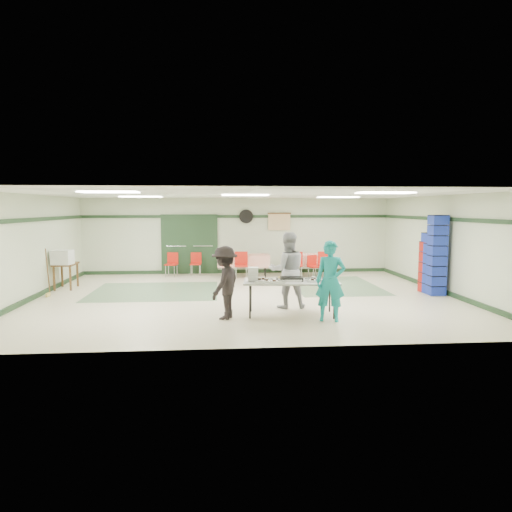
{
  "coord_description": "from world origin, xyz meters",
  "views": [
    {
      "loc": [
        -0.71,
        -11.94,
        2.34
      ],
      "look_at": [
        0.26,
        -0.3,
        1.12
      ],
      "focal_mm": 32.0,
      "sensor_mm": 36.0,
      "label": 1
    }
  ],
  "objects": [
    {
      "name": "baseboard_back",
      "position": [
        0.0,
        4.47,
        0.06
      ],
      "size": [
        11.0,
        0.06,
        0.12
      ],
      "primitive_type": "cube",
      "color": "#1C341D",
      "rests_on": "floor"
    },
    {
      "name": "green_patch_a",
      "position": [
        -2.5,
        1.0,
        0.0
      ],
      "size": [
        3.5,
        3.0,
        0.01
      ],
      "primitive_type": "cube",
      "color": "#61815E",
      "rests_on": "floor"
    },
    {
      "name": "sheet_tray_mid",
      "position": [
        0.83,
        -2.11,
        0.77
      ],
      "size": [
        0.57,
        0.45,
        0.02
      ],
      "primitive_type": "cube",
      "rotation": [
        0.0,
        0.0,
        -0.1
      ],
      "color": "silver",
      "rests_on": "serving_table"
    },
    {
      "name": "chair_d",
      "position": [
        0.05,
        2.99,
        0.56
      ],
      "size": [
        0.45,
        0.45,
        0.91
      ],
      "rotation": [
        0.0,
        0.0,
        -0.06
      ],
      "color": "red",
      "rests_on": "floor"
    },
    {
      "name": "trim_left",
      "position": [
        -5.47,
        0.0,
        2.05
      ],
      "size": [
        0.06,
        9.0,
        0.1
      ],
      "primitive_type": "cube",
      "rotation": [
        0.0,
        0.0,
        1.57
      ],
      "color": "#1C341D",
      "rests_on": "wall_back"
    },
    {
      "name": "wall_left",
      "position": [
        -5.5,
        0.0,
        1.35
      ],
      "size": [
        0.0,
        9.0,
        9.0
      ],
      "primitive_type": "plane",
      "rotation": [
        1.57,
        0.0,
        1.57
      ],
      "color": "#B8C2A5",
      "rests_on": "floor"
    },
    {
      "name": "volunteer_teal",
      "position": [
        1.61,
        -2.76,
        0.84
      ],
      "size": [
        0.7,
        0.55,
        1.68
      ],
      "primitive_type": "imported",
      "rotation": [
        0.0,
        0.0,
        -0.27
      ],
      "color": "teal",
      "rests_on": "floor"
    },
    {
      "name": "volunteer_dark",
      "position": [
        -0.57,
        -2.39,
        0.78
      ],
      "size": [
        0.94,
        1.15,
        1.55
      ],
      "primitive_type": "imported",
      "rotation": [
        0.0,
        0.0,
        -1.99
      ],
      "color": "black",
      "rests_on": "floor"
    },
    {
      "name": "broom",
      "position": [
        -5.23,
        0.46,
        0.66
      ],
      "size": [
        0.07,
        0.21,
        1.27
      ],
      "primitive_type": "cylinder",
      "rotation": [
        0.14,
        0.0,
        -0.2
      ],
      "color": "brown",
      "rests_on": "floor"
    },
    {
      "name": "wall_fan",
      "position": [
        0.3,
        4.44,
        2.05
      ],
      "size": [
        0.5,
        0.1,
        0.5
      ],
      "primitive_type": "cylinder",
      "rotation": [
        1.57,
        0.0,
        0.0
      ],
      "color": "black",
      "rests_on": "wall_back"
    },
    {
      "name": "chair_c",
      "position": [
        2.84,
        2.99,
        0.55
      ],
      "size": [
        0.45,
        0.45,
        0.89
      ],
      "rotation": [
        0.0,
        0.0,
        -0.08
      ],
      "color": "red",
      "rests_on": "floor"
    },
    {
      "name": "chair_b",
      "position": [
        1.89,
        2.99,
        0.55
      ],
      "size": [
        0.48,
        0.48,
        0.89
      ],
      "rotation": [
        0.0,
        0.0,
        -0.16
      ],
      "color": "red",
      "rests_on": "floor"
    },
    {
      "name": "foam_box_stack",
      "position": [
        0.04,
        -2.12,
        0.91
      ],
      "size": [
        0.24,
        0.22,
        0.3
      ],
      "primitive_type": "cube",
      "rotation": [
        0.0,
        0.0,
        -0.1
      ],
      "color": "white",
      "rests_on": "serving_table"
    },
    {
      "name": "baking_pan",
      "position": [
        0.89,
        -2.15,
        0.8
      ],
      "size": [
        0.53,
        0.36,
        0.08
      ],
      "primitive_type": "cube",
      "rotation": [
        0.0,
        0.0,
        -0.1
      ],
      "color": "black",
      "rests_on": "serving_table"
    },
    {
      "name": "office_printer",
      "position": [
        -5.15,
        1.4,
        0.95
      ],
      "size": [
        0.56,
        0.5,
        0.41
      ],
      "primitive_type": "cube",
      "rotation": [
        0.0,
        0.0,
        -0.09
      ],
      "color": "beige",
      "rests_on": "printer_table"
    },
    {
      "name": "trim_right",
      "position": [
        5.47,
        0.0,
        2.05
      ],
      "size": [
        0.06,
        9.0,
        0.1
      ],
      "primitive_type": "cube",
      "rotation": [
        0.0,
        0.0,
        1.57
      ],
      "color": "#1C341D",
      "rests_on": "wall_back"
    },
    {
      "name": "dining_table_b",
      "position": [
        0.16,
        3.55,
        0.57
      ],
      "size": [
        1.79,
        0.88,
        0.77
      ],
      "rotation": [
        0.0,
        0.0,
        -0.06
      ],
      "color": "#BC3312",
      "rests_on": "floor"
    },
    {
      "name": "wall_back",
      "position": [
        0.0,
        4.5,
        1.35
      ],
      "size": [
        11.0,
        0.0,
        11.0
      ],
      "primitive_type": "plane",
      "rotation": [
        1.57,
        0.0,
        0.0
      ],
      "color": "#B8C2A5",
      "rests_on": "floor"
    },
    {
      "name": "baseboard_left",
      "position": [
        -5.47,
        0.0,
        0.06
      ],
      "size": [
        0.06,
        9.0,
        0.12
      ],
      "primitive_type": "cube",
      "rotation": [
        0.0,
        0.0,
        1.57
      ],
      "color": "#1C341D",
      "rests_on": "floor"
    },
    {
      "name": "double_door_left",
      "position": [
        -2.2,
        4.44,
        1.05
      ],
      "size": [
        0.9,
        0.06,
        2.1
      ],
      "primitive_type": "cube",
      "color": "#969996",
      "rests_on": "floor"
    },
    {
      "name": "wall_front",
      "position": [
        0.0,
        -4.5,
        1.35
      ],
      "size": [
        11.0,
        0.0,
        11.0
      ],
      "primitive_type": "plane",
      "rotation": [
        -1.57,
        0.0,
        0.0
      ],
      "color": "#B8C2A5",
      "rests_on": "floor"
    },
    {
      "name": "green_patch_b",
      "position": [
        2.8,
        1.5,
        0.0
      ],
      "size": [
        2.5,
        3.5,
        0.01
      ],
      "primitive_type": "cube",
      "color": "#61815E",
      "rests_on": "floor"
    },
    {
      "name": "sheet_tray_left",
      "position": [
        0.4,
        -2.25,
        0.77
      ],
      "size": [
        0.67,
        0.54,
        0.02
      ],
      "primitive_type": "cube",
      "rotation": [
        0.0,
        0.0,
        -0.1
      ],
      "color": "silver",
      "rests_on": "serving_table"
    },
    {
      "name": "wall_right",
      "position": [
        5.5,
        0.0,
        1.35
      ],
      "size": [
        0.0,
        9.0,
        9.0
      ],
      "primitive_type": "plane",
      "rotation": [
        1.57,
        0.0,
        -1.57
      ],
      "color": "#B8C2A5",
      "rests_on": "floor"
    },
    {
      "name": "double_door_right",
      "position": [
        -1.25,
        4.44,
        1.05
      ],
      "size": [
        0.9,
        0.06,
        2.1
      ],
      "primitive_type": "cube",
      "color": "#969996",
      "rests_on": "floor"
    },
    {
      "name": "chair_loose_a",
      "position": [
        -1.49,
        4.03,
        0.49
      ],
      "size": [
        0.39,
        0.39,
        0.8
      ],
      "rotation": [
        0.0,
        0.0,
        -0.06
      ],
      "color": "red",
      "rests_on": "floor"
    },
    {
      "name": "crate_stack_blue_a",
      "position": [
        5.15,
        0.09,
        0.84
      ],
      "size": [
        0.46,
        0.46,
        1.68
      ],
      "primitive_type": "cube",
      "rotation": [
        0.0,
        0.0,
        0.08
      ],
      "color": "navy",
      "rests_on": "floor"
    },
    {
      "name": "volunteer_grey",
      "position": [
        0.91,
        -1.44,
        0.89
      ],
      "size": [
        0.9,
        0.72,
        1.79
      ],
      "primitive_type": "imported",
      "rotation": [
        0.0,
        0.0,
        3.19
      ],
      "color": "#9A9A9F",
      "rests_on": "floor"
    },
    {
      "name": "dining_table_a",
      "position": [
        2.36,
        3.55,
        0.57
      ],
      "size": [
        1.81,
        0.98,
        0.77
      ],
      "rotation": [
        0.0,
        0.0,
        -0.13
      ],
      "color": "#BC3312",
      "rests_on": "floor"
    },
    {
      "name": "chair_a",
      "position": [
        2.46,
        2.97,
        0.48
      ],
      "size": [
        0.48,
        0.48,
        0.78
      ],
      "rotation": [
        0.0,
        0.0,
        0.4
      ],
      "color": "red",
      "rests_on": "floor"
    },
    {
      "name": "serving_table",
      "position": [
        0.88,
        -2.19,
        0.72
      ],
      "size": [
        2.14,
        1.04,
        0.76
      ],
      "rotation": [
        0.0,
        0.0,
        -0.1
      ],
      "color": "#AAAAA5",
      "rests_on": "floor"
    },
    {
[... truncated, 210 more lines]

